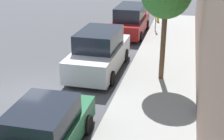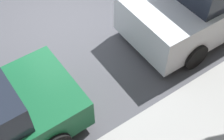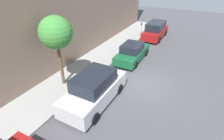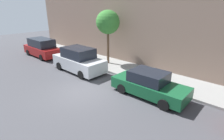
% 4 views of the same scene
% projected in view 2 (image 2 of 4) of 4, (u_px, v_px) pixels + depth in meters
% --- Properties ---
extents(ground_plane, '(60.00, 60.00, 0.00)m').
position_uv_depth(ground_plane, '(62.00, 23.00, 8.35)').
color(ground_plane, '#424247').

